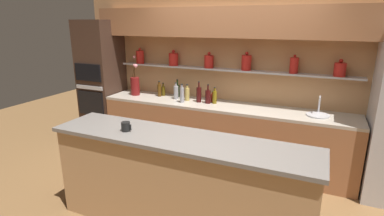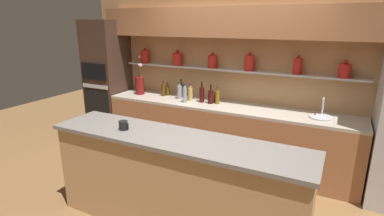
% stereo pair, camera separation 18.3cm
% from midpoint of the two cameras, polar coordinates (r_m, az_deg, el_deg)
% --- Properties ---
extents(ground_plane, '(12.00, 12.00, 0.00)m').
position_cam_midpoint_polar(ground_plane, '(3.72, -1.10, -18.29)').
color(ground_plane, brown).
extents(back_wall_unit, '(5.20, 0.44, 2.60)m').
position_cam_midpoint_polar(back_wall_unit, '(4.53, 7.10, 9.06)').
color(back_wall_unit, tan).
rests_on(back_wall_unit, ground_plane).
extents(back_counter_unit, '(3.75, 0.62, 0.92)m').
position_cam_midpoint_polar(back_counter_unit, '(4.56, 4.39, -4.99)').
color(back_counter_unit, '#99603D').
rests_on(back_counter_unit, ground_plane).
extents(island_counter, '(2.69, 0.61, 1.02)m').
position_cam_midpoint_polar(island_counter, '(3.15, -4.20, -14.19)').
color(island_counter, tan).
rests_on(island_counter, ground_plane).
extents(oven_tower, '(0.61, 0.64, 2.13)m').
position_cam_midpoint_polar(oven_tower, '(5.49, -17.68, 4.52)').
color(oven_tower, '#3D281E').
rests_on(oven_tower, ground_plane).
extents(flower_vase, '(0.15, 0.15, 0.64)m').
position_cam_midpoint_polar(flower_vase, '(5.07, -11.79, 4.33)').
color(flower_vase, maroon).
rests_on(flower_vase, back_counter_unit).
extents(sink_fixture, '(0.29, 0.29, 0.25)m').
position_cam_midpoint_polar(sink_fixture, '(4.18, 21.73, -1.08)').
color(sink_fixture, '#B7B7BC').
rests_on(sink_fixture, back_counter_unit).
extents(bottle_wine_0, '(0.08, 0.08, 0.32)m').
position_cam_midpoint_polar(bottle_wine_0, '(4.52, 0.16, 2.60)').
color(bottle_wine_0, '#380C0C').
rests_on(bottle_wine_0, back_counter_unit).
extents(bottle_oil_1, '(0.06, 0.06, 0.22)m').
position_cam_midpoint_polar(bottle_oil_1, '(4.96, -6.54, 3.30)').
color(bottle_oil_1, '#47380A').
rests_on(bottle_oil_1, back_counter_unit).
extents(bottle_oil_2, '(0.06, 0.06, 0.25)m').
position_cam_midpoint_polar(bottle_oil_2, '(4.46, 3.15, 2.12)').
color(bottle_oil_2, brown).
rests_on(bottle_oil_2, back_counter_unit).
extents(bottle_spirit_3, '(0.07, 0.07, 0.25)m').
position_cam_midpoint_polar(bottle_spirit_3, '(4.62, -2.07, 2.69)').
color(bottle_spirit_3, tan).
rests_on(bottle_spirit_3, back_counter_unit).
extents(bottle_wine_4, '(0.08, 0.08, 0.29)m').
position_cam_midpoint_polar(bottle_wine_4, '(4.46, 1.86, 2.20)').
color(bottle_wine_4, '#380C0C').
rests_on(bottle_wine_4, back_counter_unit).
extents(bottle_spirit_5, '(0.07, 0.07, 0.27)m').
position_cam_midpoint_polar(bottle_spirit_5, '(4.72, -4.18, 3.03)').
color(bottle_spirit_5, gray).
rests_on(bottle_spirit_5, back_counter_unit).
extents(bottle_spirit_6, '(0.06, 0.06, 0.25)m').
position_cam_midpoint_polar(bottle_spirit_6, '(4.92, -7.31, 3.43)').
color(bottle_spirit_6, '#4C2D0C').
rests_on(bottle_spirit_6, back_counter_unit).
extents(bottle_sauce_7, '(0.06, 0.06, 0.17)m').
position_cam_midpoint_polar(bottle_sauce_7, '(4.54, 2.78, 1.99)').
color(bottle_sauce_7, maroon).
rests_on(bottle_sauce_7, back_counter_unit).
extents(bottle_spirit_8, '(0.06, 0.06, 0.29)m').
position_cam_midpoint_polar(bottle_spirit_8, '(4.50, -3.12, 2.55)').
color(bottle_spirit_8, gray).
rests_on(bottle_spirit_8, back_counter_unit).
extents(bottle_wine_9, '(0.08, 0.08, 0.29)m').
position_cam_midpoint_polar(bottle_wine_9, '(4.87, -3.88, 3.35)').
color(bottle_wine_9, '#193814').
rests_on(bottle_wine_9, back_counter_unit).
extents(coffee_mug, '(0.11, 0.09, 0.10)m').
position_cam_midpoint_polar(coffee_mug, '(3.16, -14.13, -3.46)').
color(coffee_mug, black).
rests_on(coffee_mug, island_counter).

